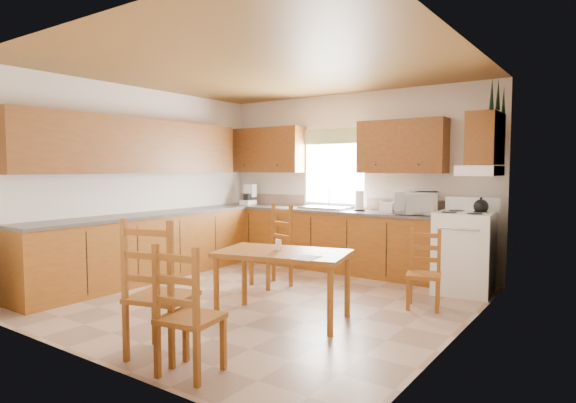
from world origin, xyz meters
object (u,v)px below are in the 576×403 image
Objects in this scene: microwave at (416,203)px; chair_near_left at (162,288)px; chair_far_left at (271,246)px; chair_far_right at (424,270)px; dining_table at (283,285)px; chair_near_right at (190,309)px; stove at (464,253)px.

microwave is 0.46× the size of chair_near_left.
chair_far_left is 2.01m from chair_far_right.
microwave reaches higher than dining_table.
chair_far_left reaches higher than chair_near_right.
dining_table is at bearing -30.47° from chair_far_left.
dining_table is (-0.52, -2.39, -0.72)m from microwave.
dining_table is 1.40m from chair_near_left.
chair_far_left is at bearing -158.16° from stove.
microwave is 0.53× the size of chair_near_right.
chair_far_left is at bearing -154.22° from microwave.
stove reaches higher than chair_far_right.
chair_far_left is (-1.15, 2.52, 0.04)m from chair_near_right.
stove is 2.48m from dining_table.
chair_far_left is 1.23× the size of chair_far_right.
chair_far_right is (1.30, 2.57, -0.14)m from chair_near_left.
dining_table is 1.33× the size of chair_near_right.
dining_table is at bearing -146.85° from chair_far_right.
chair_near_left is at bearing -117.78° from stove.
dining_table is 1.60m from chair_far_right.
stove is 0.99× the size of chair_near_right.
chair_near_right is 1.15× the size of chair_far_right.
chair_near_left is at bearing -23.28° from chair_near_right.
dining_table is 1.15× the size of chair_near_left.
microwave is (-0.71, 0.25, 0.58)m from stove.
dining_table is (-1.23, -2.15, -0.14)m from stove.
stove reaches higher than dining_table.
microwave is at bearing 60.00° from chair_far_left.
chair_near_right is 2.81m from chair_far_right.
chair_far_right is at bearing 35.21° from dining_table.
chair_far_left reaches higher than dining_table.
stove is 2.44m from chair_far_left.
dining_table is 1.52× the size of chair_far_right.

